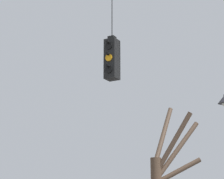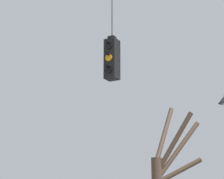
{
  "view_description": "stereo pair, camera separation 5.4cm",
  "coord_description": "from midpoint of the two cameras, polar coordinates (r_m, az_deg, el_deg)",
  "views": [
    {
      "loc": [
        2.09,
        -10.38,
        1.61
      ],
      "look_at": [
        -3.41,
        -0.45,
        4.59
      ],
      "focal_mm": 70.0,
      "sensor_mm": 36.0,
      "label": 1
    },
    {
      "loc": [
        2.14,
        -10.35,
        1.61
      ],
      "look_at": [
        -3.41,
        -0.45,
        4.59
      ],
      "focal_mm": 70.0,
      "sensor_mm": 36.0,
      "label": 2
    }
  ],
  "objects": [
    {
      "name": "traffic_light_near_left_pole",
      "position": [
        11.98,
        -0.15,
        4.09
      ],
      "size": [
        0.34,
        0.46,
        3.27
      ],
      "color": "black"
    },
    {
      "name": "bare_tree",
      "position": [
        18.12,
        6.62,
        -11.56
      ],
      "size": [
        1.84,
        2.08,
        5.84
      ],
      "color": "brown",
      "rests_on": "ground_plane"
    }
  ]
}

